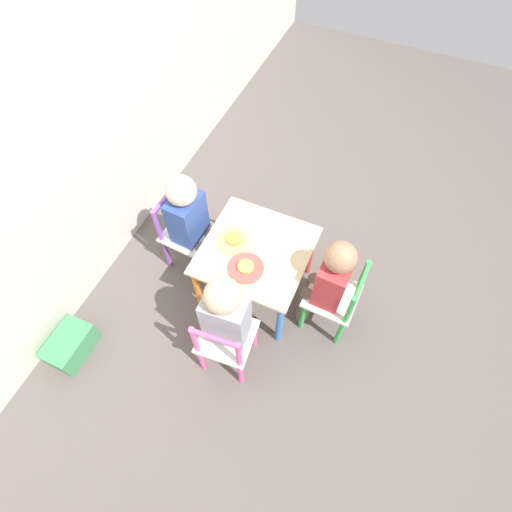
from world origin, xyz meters
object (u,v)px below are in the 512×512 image
Objects in this scene: kids_table at (256,256)px; plate_left at (246,268)px; chair_pink at (225,342)px; storage_bin at (70,345)px; chair_green at (336,299)px; plate_back at (234,240)px; child_left at (228,315)px; chair_purple at (185,233)px; child_front at (329,279)px; child_back at (190,219)px.

plate_left reaches higher than kids_table.
chair_pink reaches higher than plate_left.
chair_pink is 2.04× the size of storage_bin.
chair_green is 2.97× the size of plate_back.
chair_green is 0.61m from plate_back.
chair_pink is 0.70× the size of child_left.
chair_purple is at bearing 85.81° from kids_table.
storage_bin is at bearing -55.05° from child_front.
plate_left is 1.04m from storage_bin.
child_back is at bearing -90.00° from chair_purple.
plate_left reaches higher than storage_bin.
plate_back is at bearing -91.90° from child_back.
child_back is at bearing -53.08° from chair_pink.
chair_purple is (0.03, 0.46, -0.10)m from kids_table.
chair_purple is 1.00× the size of chair_green.
chair_pink is 2.97× the size of plate_back.
plate_left is (-0.11, 0.40, 0.01)m from child_front.
child_front is 2.75× the size of storage_bin.
plate_back is at bearing -89.51° from chair_green.
child_back is (0.05, 0.86, 0.18)m from chair_green.
plate_left is (-0.11, 0.46, 0.17)m from chair_green.
child_back is 0.93m from storage_bin.
child_front reaches higher than storage_bin.
chair_green is 1.44m from storage_bin.
child_left is (-0.43, -0.44, 0.02)m from child_back.
chair_pink is 0.59m from child_front.
plate_back is at bearing -89.45° from child_front.
chair_purple is at bearing 90.00° from child_back.
storage_bin is at bearing 135.05° from kids_table.
child_back is 0.61m from child_left.
kids_table is 0.75× the size of child_back.
storage_bin is at bearing 15.28° from chair_pink.
chair_pink is at bearing -174.99° from kids_table.
child_front reaches higher than kids_table.
kids_table is at bearing -90.00° from child_left.
child_left is (-0.40, -0.04, 0.10)m from kids_table.
plate_left is at bearing -87.73° from child_left.
plate_back is at bearing 45.00° from plate_left.
chair_pink is (-0.46, -0.04, -0.10)m from kids_table.
kids_table is 0.15m from plate_back.
plate_back is 0.97× the size of plate_left.
chair_pink and chair_green have the same top height.
kids_table is 0.15m from plate_left.
storage_bin is (-0.74, 1.22, -0.19)m from chair_green.
storage_bin is (-0.74, 1.15, -0.35)m from child_front.
chair_purple is 0.73× the size of child_back.
chair_purple is 0.88m from child_front.
chair_green is 2.04× the size of storage_bin.
plate_back is at bearing -39.76° from storage_bin.
child_back is at bearing 68.84° from plate_left.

